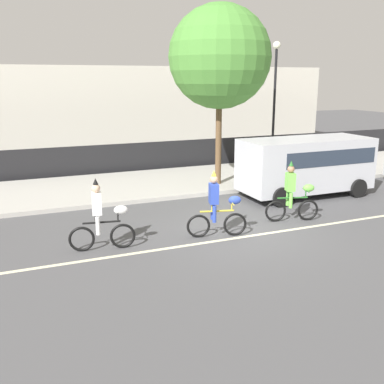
% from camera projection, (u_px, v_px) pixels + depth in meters
% --- Properties ---
extents(ground_plane, '(80.00, 80.00, 0.00)m').
position_uv_depth(ground_plane, '(238.00, 231.00, 13.16)').
color(ground_plane, '#4C4C4F').
extents(road_centre_line, '(36.00, 0.14, 0.01)m').
position_uv_depth(road_centre_line, '(247.00, 236.00, 12.72)').
color(road_centre_line, beige).
rests_on(road_centre_line, ground).
extents(sidewalk_curb, '(60.00, 5.00, 0.15)m').
position_uv_depth(sidewalk_curb, '(165.00, 182.00, 18.96)').
color(sidewalk_curb, '#ADAAA3').
rests_on(sidewalk_curb, ground).
extents(fence_line, '(40.00, 0.08, 1.40)m').
position_uv_depth(fence_line, '(144.00, 157.00, 21.40)').
color(fence_line, black).
rests_on(fence_line, ground).
extents(building_backdrop, '(28.00, 8.00, 5.02)m').
position_uv_depth(building_backdrop, '(96.00, 108.00, 28.44)').
color(building_backdrop, beige).
rests_on(building_backdrop, ground).
extents(parade_cyclist_zebra, '(1.71, 0.53, 1.92)m').
position_uv_depth(parade_cyclist_zebra, '(102.00, 219.00, 11.55)').
color(parade_cyclist_zebra, black).
rests_on(parade_cyclist_zebra, ground).
extents(parade_cyclist_cobalt, '(1.68, 0.60, 1.92)m').
position_uv_depth(parade_cyclist_cobalt, '(218.00, 208.00, 12.52)').
color(parade_cyclist_cobalt, black).
rests_on(parade_cyclist_cobalt, ground).
extents(parade_cyclist_lime, '(1.68, 0.62, 1.92)m').
position_uv_depth(parade_cyclist_lime, '(293.00, 195.00, 13.91)').
color(parade_cyclist_lime, black).
rests_on(parade_cyclist_lime, ground).
extents(parked_van_silver, '(5.00, 2.22, 2.18)m').
position_uv_depth(parked_van_silver, '(307.00, 162.00, 16.90)').
color(parked_van_silver, silver).
rests_on(parked_van_silver, ground).
extents(street_lamp_post, '(0.36, 0.36, 5.86)m').
position_uv_depth(street_lamp_post, '(275.00, 86.00, 21.17)').
color(street_lamp_post, black).
rests_on(street_lamp_post, sidewalk_curb).
extents(street_tree_near_lamp, '(3.97, 3.97, 6.98)m').
position_uv_depth(street_tree_near_lamp, '(220.00, 57.00, 17.23)').
color(street_tree_near_lamp, brown).
rests_on(street_tree_near_lamp, sidewalk_curb).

